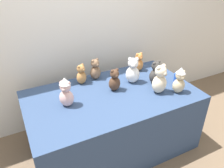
{
  "coord_description": "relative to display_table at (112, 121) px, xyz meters",
  "views": [
    {
      "loc": [
        -0.87,
        -1.48,
        1.96
      ],
      "look_at": [
        0.0,
        0.25,
        0.83
      ],
      "focal_mm": 35.74,
      "sensor_mm": 36.0,
      "label": 1
    }
  ],
  "objects": [
    {
      "name": "teddy_bear_sand",
      "position": [
        0.63,
        -0.28,
        0.49
      ],
      "size": [
        0.14,
        0.13,
        0.29
      ],
      "rotation": [
        0.0,
        0.0,
        -0.13
      ],
      "color": "#CCB78E",
      "rests_on": "display_table"
    },
    {
      "name": "teddy_bear_cream",
      "position": [
        0.45,
        -0.19,
        0.5
      ],
      "size": [
        0.18,
        0.17,
        0.32
      ],
      "rotation": [
        0.0,
        0.0,
        0.19
      ],
      "color": "beige",
      "rests_on": "display_table"
    },
    {
      "name": "teddy_bear_ginger",
      "position": [
        0.54,
        0.34,
        0.46
      ],
      "size": [
        0.13,
        0.11,
        0.23
      ],
      "rotation": [
        0.0,
        0.0,
        0.06
      ],
      "color": "#D17F3D",
      "rests_on": "display_table"
    },
    {
      "name": "teddy_bear_charcoal",
      "position": [
        0.53,
        -0.0,
        0.48
      ],
      "size": [
        0.15,
        0.13,
        0.27
      ],
      "rotation": [
        0.0,
        0.0,
        0.11
      ],
      "color": "#383533",
      "rests_on": "display_table"
    },
    {
      "name": "wall_back",
      "position": [
        0.0,
        0.75,
        0.95
      ],
      "size": [
        7.0,
        0.08,
        2.6
      ],
      "primitive_type": "cube",
      "color": "silver",
      "rests_on": "ground_plane"
    },
    {
      "name": "teddy_bear_blush",
      "position": [
        -0.47,
        0.01,
        0.5
      ],
      "size": [
        0.18,
        0.17,
        0.3
      ],
      "rotation": [
        0.0,
        0.0,
        -0.59
      ],
      "color": "beige",
      "rests_on": "display_table"
    },
    {
      "name": "ground_plane",
      "position": [
        0.0,
        -0.25,
        -0.35
      ],
      "size": [
        10.0,
        10.0,
        0.0
      ],
      "primitive_type": "plane",
      "color": "brown"
    },
    {
      "name": "teddy_bear_caramel",
      "position": [
        -0.2,
        0.35,
        0.46
      ],
      "size": [
        0.15,
        0.15,
        0.23
      ],
      "rotation": [
        0.0,
        0.0,
        0.51
      ],
      "color": "#B27A42",
      "rests_on": "display_table"
    },
    {
      "name": "party_cup_blue",
      "position": [
        0.76,
        -0.11,
        0.41
      ],
      "size": [
        0.08,
        0.08,
        0.11
      ],
      "primitive_type": "cylinder",
      "color": "blue",
      "rests_on": "display_table"
    },
    {
      "name": "teddy_bear_mocha",
      "position": [
        -0.02,
        0.38,
        0.47
      ],
      "size": [
        0.15,
        0.14,
        0.25
      ],
      "rotation": [
        0.0,
        0.0,
        0.29
      ],
      "color": "#7F6047",
      "rests_on": "display_table"
    },
    {
      "name": "display_table",
      "position": [
        0.0,
        0.0,
        0.0
      ],
      "size": [
        1.76,
        1.0,
        0.71
      ],
      "primitive_type": "cube",
      "color": "navy",
      "rests_on": "ground_plane"
    },
    {
      "name": "teddy_bear_cocoa",
      "position": [
        0.06,
        0.06,
        0.47
      ],
      "size": [
        0.14,
        0.12,
        0.25
      ],
      "rotation": [
        0.0,
        0.0,
        0.08
      ],
      "color": "#4C3323",
      "rests_on": "display_table"
    },
    {
      "name": "teddy_bear_snow",
      "position": [
        0.32,
        0.12,
        0.49
      ],
      "size": [
        0.2,
        0.19,
        0.3
      ],
      "rotation": [
        0.0,
        0.0,
        -0.52
      ],
      "color": "white",
      "rests_on": "display_table"
    }
  ]
}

